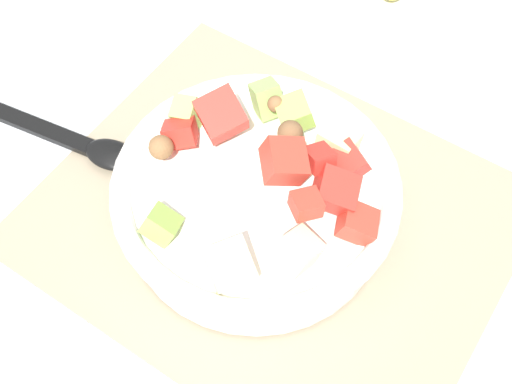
# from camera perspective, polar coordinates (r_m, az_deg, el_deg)

# --- Properties ---
(ground_plane) EXTENTS (2.40, 2.40, 0.00)m
(ground_plane) POSITION_cam_1_polar(r_m,az_deg,el_deg) (0.67, 1.42, -2.32)
(ground_plane) COLOR silver
(placemat) EXTENTS (0.44, 0.36, 0.01)m
(placemat) POSITION_cam_1_polar(r_m,az_deg,el_deg) (0.67, 1.42, -2.19)
(placemat) COLOR gray
(placemat) RESTS_ON ground_plane
(salad_bowl) EXTENTS (0.27, 0.27, 0.12)m
(salad_bowl) POSITION_cam_1_polar(r_m,az_deg,el_deg) (0.63, 0.07, -0.24)
(salad_bowl) COLOR white
(salad_bowl) RESTS_ON placemat
(serving_spoon) EXTENTS (0.25, 0.06, 0.01)m
(serving_spoon) POSITION_cam_1_polar(r_m,az_deg,el_deg) (0.74, -15.60, 4.41)
(serving_spoon) COLOR black
(serving_spoon) RESTS_ON placemat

